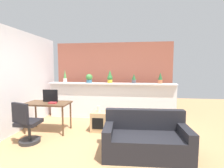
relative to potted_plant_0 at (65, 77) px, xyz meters
name	(u,v)px	position (x,y,z in m)	size (l,w,h in m)	color
ground_plane	(98,148)	(1.52, -1.98, -1.34)	(12.00, 12.00, 0.00)	tan
divider_wall	(111,101)	(1.52, 0.02, -0.79)	(4.02, 0.16, 1.11)	silver
plant_shelf	(111,84)	(1.52, -0.02, -0.21)	(4.02, 0.30, 0.04)	silver
brick_wall_behind	(113,79)	(1.52, 0.62, -0.09)	(4.02, 0.10, 2.50)	#9E5442
side_wall_left	(8,82)	(-0.74, -1.58, -0.04)	(0.12, 4.40, 2.60)	silver
potted_plant_0	(65,77)	(0.00, 0.00, 0.00)	(0.12, 0.12, 0.42)	silver
potted_plant_1	(89,78)	(0.82, -0.03, -0.04)	(0.21, 0.21, 0.28)	#386B84
potted_plant_2	(110,77)	(1.49, -0.03, 0.00)	(0.17, 0.17, 0.41)	gold
potted_plant_3	(134,79)	(2.24, 0.01, -0.05)	(0.13, 0.13, 0.29)	#4C4C51
potted_plant_4	(160,78)	(3.03, 0.01, -0.02)	(0.13, 0.13, 0.34)	#C66B42
desk	(48,106)	(0.06, -1.26, -0.68)	(1.10, 0.60, 0.75)	brown
tv_monitor	(50,96)	(0.10, -1.18, -0.43)	(0.39, 0.04, 0.32)	black
office_chair	(27,126)	(-0.03, -2.00, -0.95)	(0.50, 0.50, 0.91)	#262628
side_cube_shelf	(99,121)	(1.36, -1.06, -1.09)	(0.40, 0.41, 0.50)	tan
vase_on_shelf	(99,109)	(1.35, -1.08, -0.76)	(0.08, 0.08, 0.16)	silver
book_on_desk	(53,103)	(0.25, -1.37, -0.57)	(0.19, 0.11, 0.04)	#B22D33
couch	(146,140)	(2.46, -2.11, -1.06)	(1.60, 0.84, 0.80)	black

